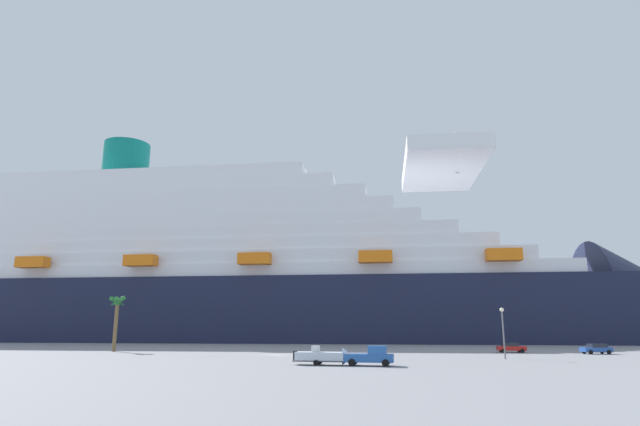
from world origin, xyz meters
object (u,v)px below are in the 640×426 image
at_px(cruise_ship, 215,275).
at_px(palm_tree, 117,308).
at_px(pickup_truck, 371,356).
at_px(small_boat_on_trailer, 327,356).
at_px(street_lamp, 503,325).
at_px(parked_car_red_hatchback, 511,347).
at_px(parked_car_blue_suv, 596,349).

height_order(cruise_ship, palm_tree, cruise_ship).
xyz_separation_m(cruise_ship, pickup_truck, (41.09, -85.01, -17.30)).
bearing_deg(small_boat_on_trailer, street_lamp, 27.05).
bearing_deg(cruise_ship, street_lamp, -50.46).
relative_size(pickup_truck, palm_tree, 0.61).
xyz_separation_m(small_boat_on_trailer, parked_car_red_hatchback, (29.36, 28.72, -0.13)).
height_order(pickup_truck, street_lamp, street_lamp).
relative_size(palm_tree, street_lamp, 1.40).
distance_m(small_boat_on_trailer, palm_tree, 47.72).
distance_m(small_boat_on_trailer, parked_car_blue_suv, 48.46).
distance_m(small_boat_on_trailer, parked_car_red_hatchback, 41.08).
height_order(small_boat_on_trailer, parked_car_blue_suv, small_boat_on_trailer).
distance_m(palm_tree, street_lamp, 63.82).
height_order(cruise_ship, street_lamp, cruise_ship).
bearing_deg(small_boat_on_trailer, cruise_ship, 113.14).
height_order(street_lamp, parked_car_red_hatchback, street_lamp).
bearing_deg(cruise_ship, small_boat_on_trailer, -66.86).
height_order(pickup_truck, parked_car_blue_suv, pickup_truck).
relative_size(cruise_ship, street_lamp, 37.56).
height_order(street_lamp, parked_car_blue_suv, street_lamp).
relative_size(cruise_ship, parked_car_blue_suv, 54.92).
relative_size(palm_tree, parked_car_red_hatchback, 2.07).
bearing_deg(street_lamp, parked_car_red_hatchback, 70.96).
distance_m(small_boat_on_trailer, street_lamp, 26.75).
bearing_deg(street_lamp, small_boat_on_trailer, -152.95).
bearing_deg(street_lamp, parked_car_blue_suv, 35.86).
xyz_separation_m(palm_tree, parked_car_blue_suv, (79.65, -2.96, -6.59)).
bearing_deg(parked_car_blue_suv, cruise_ship, 142.59).
xyz_separation_m(palm_tree, street_lamp, (61.74, -15.90, -2.88)).
bearing_deg(small_boat_on_trailer, pickup_truck, -8.03).
height_order(cruise_ship, small_boat_on_trailer, cruise_ship).
bearing_deg(cruise_ship, pickup_truck, -64.20).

